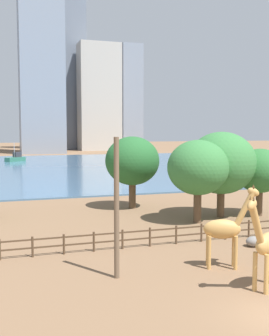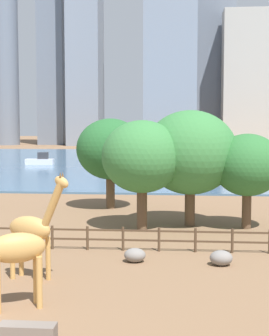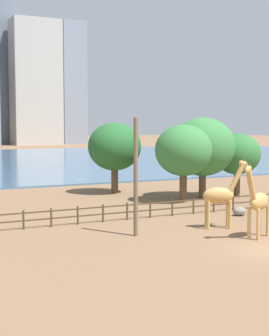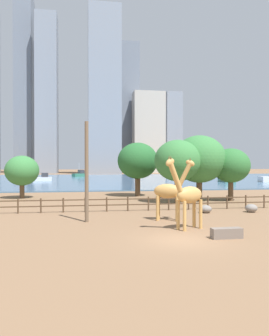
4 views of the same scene
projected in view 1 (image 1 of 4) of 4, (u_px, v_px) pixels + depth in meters
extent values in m
plane|color=brown|center=(49.00, 166.00, 93.29)|extent=(400.00, 400.00, 0.00)
cube|color=#476B8C|center=(50.00, 167.00, 90.45)|extent=(180.00, 86.00, 0.20)
cylinder|color=tan|center=(266.00, 274.00, 20.12)|extent=(0.30, 0.30, 1.94)
cylinder|color=tan|center=(255.00, 271.00, 20.54)|extent=(0.30, 0.30, 1.94)
cylinder|color=tan|center=(269.00, 265.00, 21.61)|extent=(0.30, 0.30, 1.94)
ellipsoid|color=tan|center=(269.00, 244.00, 20.75)|extent=(2.30, 1.74, 1.12)
cylinder|color=tan|center=(256.00, 224.00, 19.74)|extent=(1.28, 0.88, 2.08)
ellipsoid|color=tan|center=(252.00, 205.00, 19.32)|extent=(0.89, 0.68, 0.71)
cone|color=brown|center=(254.00, 198.00, 19.23)|extent=(0.14, 0.14, 0.20)
cone|color=brown|center=(250.00, 198.00, 19.35)|extent=(0.14, 0.14, 0.20)
cylinder|color=tan|center=(234.00, 250.00, 24.30)|extent=(0.29, 0.29, 1.92)
cylinder|color=tan|center=(236.00, 253.00, 23.70)|extent=(0.29, 0.29, 1.92)
cylinder|color=tan|center=(208.00, 250.00, 24.38)|extent=(0.29, 0.29, 1.92)
cylinder|color=tan|center=(209.00, 253.00, 23.79)|extent=(0.29, 0.29, 1.92)
ellipsoid|color=tan|center=(222.00, 229.00, 23.93)|extent=(2.29, 1.57, 1.11)
cylinder|color=tan|center=(245.00, 209.00, 23.76)|extent=(1.26, 0.77, 2.07)
ellipsoid|color=tan|center=(253.00, 192.00, 23.65)|extent=(0.88, 0.62, 0.70)
cone|color=brown|center=(253.00, 186.00, 23.70)|extent=(0.13, 0.13, 0.20)
cone|color=brown|center=(254.00, 186.00, 23.53)|extent=(0.13, 0.13, 0.20)
cylinder|color=brown|center=(117.00, 208.00, 22.13)|extent=(0.28, 0.28, 7.51)
ellipsoid|color=gray|center=(254.00, 241.00, 28.51)|extent=(1.07, 0.93, 0.69)
cylinder|color=#4C3826|center=(0.00, 250.00, 25.47)|extent=(0.14, 0.14, 1.30)
cylinder|color=#4C3826|center=(33.00, 247.00, 26.08)|extent=(0.14, 0.14, 1.30)
cylinder|color=#4C3826|center=(64.00, 244.00, 26.69)|extent=(0.14, 0.14, 1.30)
cylinder|color=#4C3826|center=(94.00, 242.00, 27.30)|extent=(0.14, 0.14, 1.30)
cylinder|color=#4C3826|center=(122.00, 239.00, 27.91)|extent=(0.14, 0.14, 1.30)
cylinder|color=#4C3826|center=(150.00, 237.00, 28.52)|extent=(0.14, 0.14, 1.30)
cylinder|color=#4C3826|center=(176.00, 235.00, 29.13)|extent=(0.14, 0.14, 1.30)
cylinder|color=#4C3826|center=(201.00, 233.00, 29.74)|extent=(0.14, 0.14, 1.30)
cylinder|color=#4C3826|center=(226.00, 231.00, 30.35)|extent=(0.14, 0.14, 1.30)
cylinder|color=#4C3826|center=(249.00, 229.00, 30.96)|extent=(0.14, 0.14, 1.30)
cube|color=#4C3826|center=(168.00, 229.00, 28.90)|extent=(26.10, 0.08, 0.10)
cube|color=#4C3826|center=(168.00, 236.00, 28.94)|extent=(26.10, 0.08, 0.10)
cylinder|color=brown|center=(197.00, 207.00, 35.86)|extent=(0.67, 0.67, 2.66)
ellipsoid|color=#387A3D|center=(198.00, 167.00, 35.56)|extent=(5.20, 5.20, 4.68)
cylinder|color=brown|center=(132.00, 195.00, 42.65)|extent=(0.71, 0.71, 2.64)
ellipsoid|color=#26602D|center=(132.00, 161.00, 42.34)|extent=(5.46, 5.46, 4.92)
cylinder|color=brown|center=(259.00, 203.00, 38.88)|extent=(0.61, 0.61, 2.38)
ellipsoid|color=#2D6B33|center=(260.00, 171.00, 38.61)|extent=(4.51, 4.51, 4.06)
cylinder|color=brown|center=(221.00, 204.00, 38.29)|extent=(0.68, 0.68, 2.45)
ellipsoid|color=#387A3D|center=(221.00, 163.00, 37.96)|extent=(6.24, 6.24, 5.62)
cube|color=#337259|center=(217.00, 168.00, 78.95)|extent=(3.30, 6.91, 1.33)
cube|color=silver|center=(219.00, 161.00, 78.01)|extent=(1.91, 2.59, 1.59)
cylinder|color=silver|center=(217.00, 152.00, 79.01)|extent=(0.14, 0.14, 4.65)
cube|color=#337259|center=(15.00, 159.00, 105.79)|extent=(5.28, 4.81, 1.05)
cube|color=#333338|center=(17.00, 155.00, 106.24)|extent=(2.27, 2.18, 1.26)
cylinder|color=silver|center=(14.00, 150.00, 105.36)|extent=(0.17, 0.17, 3.69)
cube|color=slate|center=(68.00, 64.00, 178.37)|extent=(13.37, 13.82, 72.30)
cube|color=#B7B2A8|center=(99.00, 97.00, 169.98)|extent=(16.48, 10.11, 42.78)
cube|color=gray|center=(41.00, 40.00, 143.99)|extent=(15.07, 10.76, 77.97)
cube|color=gray|center=(128.00, 98.00, 181.86)|extent=(8.83, 14.05, 44.18)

